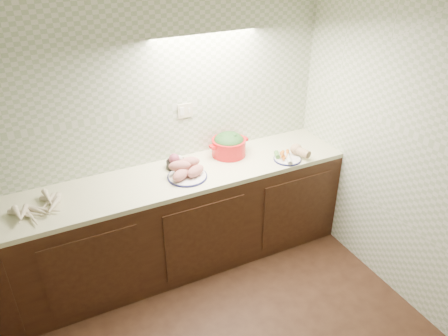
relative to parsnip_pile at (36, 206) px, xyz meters
name	(u,v)px	position (x,y,z in m)	size (l,w,h in m)	color
room	(219,207)	(0.72, -1.49, 0.70)	(3.60, 3.60, 2.60)	black
counter	(74,334)	(0.04, -0.81, -0.48)	(3.60, 3.60, 0.90)	black
parsnip_pile	(36,206)	(0.00, 0.00, 0.00)	(0.36, 0.32, 0.07)	beige
sweet_potato_plate	(186,171)	(1.13, -0.05, 0.03)	(0.32, 0.32, 0.14)	#111142
onion_bowl	(176,163)	(1.11, 0.13, 0.02)	(0.17, 0.17, 0.13)	black
dutch_oven	(229,144)	(1.61, 0.14, 0.07)	(0.37, 0.32, 0.21)	red
veg_plate	(291,154)	(2.06, -0.15, 0.01)	(0.29, 0.27, 0.11)	#111142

